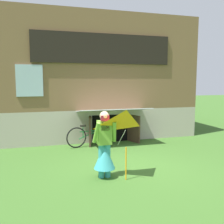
{
  "coord_description": "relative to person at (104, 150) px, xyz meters",
  "views": [
    {
      "loc": [
        -2.38,
        -6.34,
        2.34
      ],
      "look_at": [
        -0.25,
        0.99,
        1.41
      ],
      "focal_mm": 40.79,
      "sensor_mm": 36.0,
      "label": 1
    }
  ],
  "objects": [
    {
      "name": "log_house",
      "position": [
        0.89,
        6.11,
        1.79
      ],
      "size": [
        8.05,
        6.27,
        4.95
      ],
      "color": "#ADA393",
      "rests_on": "ground_plane"
    },
    {
      "name": "person",
      "position": [
        0.0,
        0.0,
        0.0
      ],
      "size": [
        0.61,
        0.52,
        1.63
      ],
      "rotation": [
        0.0,
        0.0,
        -0.1
      ],
      "color": "teal",
      "rests_on": "ground_plane"
    },
    {
      "name": "bicycle_green",
      "position": [
        0.23,
        3.05,
        -0.3
      ],
      "size": [
        1.72,
        0.38,
        0.79
      ],
      "rotation": [
        0.0,
        0.0,
        0.19
      ],
      "color": "black",
      "rests_on": "ground_plane"
    },
    {
      "name": "ground_plane",
      "position": [
        0.89,
        0.53,
        -0.69
      ],
      "size": [
        60.0,
        60.0,
        0.0
      ],
      "primitive_type": "plane",
      "color": "#386023"
    },
    {
      "name": "kite",
      "position": [
        0.37,
        -0.54,
        0.62
      ],
      "size": [
        0.91,
        0.94,
        1.6
      ],
      "color": "orange",
      "rests_on": "ground_plane"
    }
  ]
}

